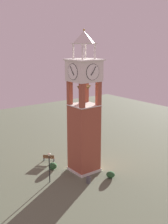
% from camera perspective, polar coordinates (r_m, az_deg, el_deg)
% --- Properties ---
extents(ground, '(80.00, 80.00, 0.00)m').
position_cam_1_polar(ground, '(39.77, -0.00, -11.10)').
color(ground, '#5B664C').
extents(clock_tower, '(3.69, 3.69, 17.93)m').
position_cam_1_polar(clock_tower, '(37.29, -0.00, -0.83)').
color(clock_tower, '#9E4C38').
rests_on(clock_tower, ground).
extents(park_bench, '(1.42, 1.47, 0.95)m').
position_cam_1_polar(park_bench, '(42.66, -6.76, -8.72)').
color(park_bench, brown).
rests_on(park_bench, ground).
extents(lamp_post, '(0.36, 0.36, 3.72)m').
position_cam_1_polar(lamp_post, '(35.94, -6.69, -9.49)').
color(lamp_post, black).
rests_on(lamp_post, ground).
extents(trash_bin, '(0.52, 0.52, 0.80)m').
position_cam_1_polar(trash_bin, '(36.40, 0.85, -12.88)').
color(trash_bin, '#4C4C51').
rests_on(trash_bin, ground).
extents(shrub_near_entry, '(1.12, 1.12, 0.87)m').
position_cam_1_polar(shrub_near_entry, '(40.18, -6.02, -10.24)').
color(shrub_near_entry, '#28562D').
rests_on(shrub_near_entry, ground).
extents(shrub_left_of_tower, '(0.89, 0.89, 0.70)m').
position_cam_1_polar(shrub_left_of_tower, '(43.73, 0.72, -8.23)').
color(shrub_left_of_tower, '#28562D').
rests_on(shrub_left_of_tower, ground).
extents(shrub_behind_bench, '(1.07, 1.07, 0.77)m').
position_cam_1_polar(shrub_behind_bench, '(37.87, 5.12, -11.86)').
color(shrub_behind_bench, '#28562D').
rests_on(shrub_behind_bench, ground).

